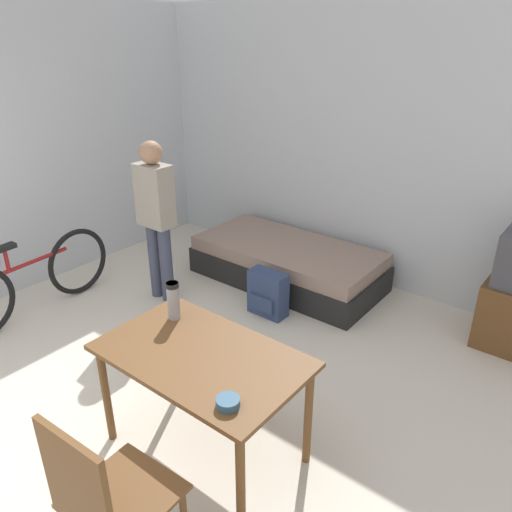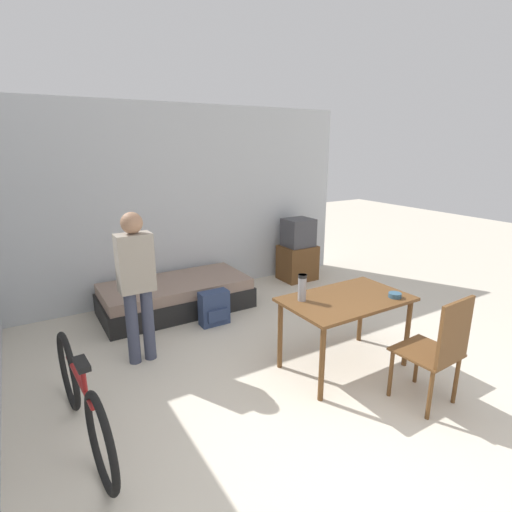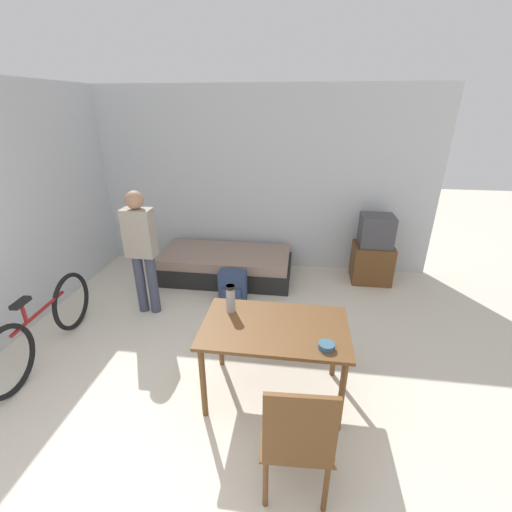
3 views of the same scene
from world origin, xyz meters
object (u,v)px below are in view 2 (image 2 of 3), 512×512
daybed (176,296)px  backpack (214,308)px  thermos_flask (302,286)px  tv (298,252)px  mate_bowl (395,295)px  dining_table (346,307)px  wooden_chair (439,347)px  person_standing (136,278)px  bicycle (82,401)px

daybed → backpack: bearing=-69.9°
backpack → thermos_flask: bearing=-78.8°
tv → backpack: size_ratio=2.34×
thermos_flask → backpack: (-0.27, 1.38, -0.67)m
mate_bowl → dining_table: bearing=150.2°
dining_table → wooden_chair: 0.90m
dining_table → thermos_flask: thermos_flask is taller
tv → person_standing: (-2.93, -1.24, 0.43)m
backpack → bicycle: bearing=-142.1°
wooden_chair → mate_bowl: bearing=73.4°
tv → thermos_flask: 2.80m
tv → bicycle: bearing=-149.0°
person_standing → backpack: (1.01, 0.39, -0.68)m
daybed → dining_table: size_ratio=1.60×
bicycle → backpack: bicycle is taller
person_standing → backpack: person_standing is taller
thermos_flask → daybed: bearing=104.2°
tv → dining_table: bearing=-117.3°
mate_bowl → wooden_chair: bearing=-106.6°
wooden_chair → backpack: (-0.90, 2.42, -0.34)m
wooden_chair → dining_table: bearing=104.0°
thermos_flask → backpack: 1.55m
person_standing → thermos_flask: bearing=-37.7°
mate_bowl → tv: bearing=72.5°
tv → person_standing: 3.20m
bicycle → mate_bowl: size_ratio=13.74×
bicycle → thermos_flask: size_ratio=6.55×
wooden_chair → mate_bowl: 0.70m
mate_bowl → backpack: bearing=121.4°
tv → wooden_chair: (-1.02, -3.27, 0.09)m
tv → person_standing: bearing=-157.1°
daybed → backpack: (0.24, -0.66, 0.01)m
daybed → mate_bowl: mate_bowl is taller
dining_table → thermos_flask: bearing=156.9°
dining_table → bicycle: size_ratio=0.72×
tv → wooden_chair: size_ratio=1.01×
dining_table → thermos_flask: 0.50m
dining_table → mate_bowl: bearing=-29.8°
wooden_chair → thermos_flask: 1.26m
bicycle → backpack: bearing=37.9°
bicycle → mate_bowl: bearing=-9.3°
tv → wooden_chair: bearing=-107.3°
daybed → backpack: backpack is taller
daybed → bicycle: size_ratio=1.16×
wooden_chair → person_standing: size_ratio=0.64×
daybed → bicycle: 2.47m
tv → backpack: tv is taller
wooden_chair → thermos_flask: size_ratio=3.89×
daybed → person_standing: (-0.76, -1.05, 0.69)m
daybed → thermos_flask: bearing=-75.8°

